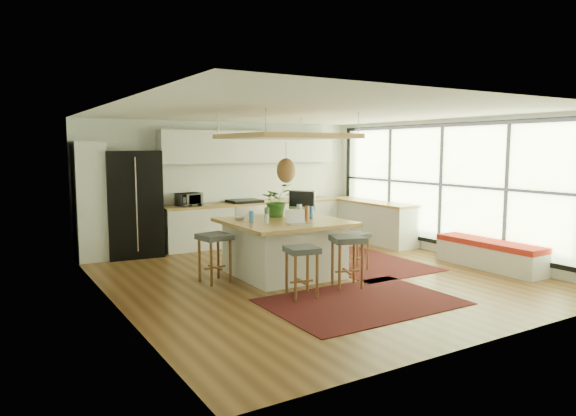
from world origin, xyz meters
TOP-DOWN VIEW (x-y plane):
  - floor at (0.00, 0.00)m, footprint 7.00×7.00m
  - ceiling at (0.00, 0.00)m, footprint 7.00×7.00m
  - wall_back at (0.00, 3.50)m, footprint 6.50×0.00m
  - wall_front at (0.00, -3.50)m, footprint 6.50×0.00m
  - wall_left at (-3.25, 0.00)m, footprint 0.00×7.00m
  - wall_right at (3.25, 0.00)m, footprint 0.00×7.00m
  - window_wall at (3.22, 0.00)m, footprint 0.10×6.20m
  - pantry at (-2.95, 3.18)m, footprint 0.55×0.60m
  - back_counter_base at (0.55, 3.18)m, footprint 4.20×0.60m
  - back_counter_top at (0.55, 3.18)m, footprint 4.24×0.64m
  - backsplash at (0.55, 3.48)m, footprint 4.20×0.02m
  - upper_cabinets at (0.55, 3.32)m, footprint 4.20×0.34m
  - range at (0.30, 3.18)m, footprint 0.76×0.62m
  - right_counter_base at (2.93, 2.00)m, footprint 0.60×2.50m
  - right_counter_top at (2.93, 2.00)m, footprint 0.64×2.54m
  - window_bench at (2.95, -1.20)m, footprint 0.52×2.00m
  - ceiling_panel at (-0.30, 0.40)m, footprint 1.86×1.86m
  - rug_near at (-0.29, -1.62)m, footprint 2.60×1.80m
  - rug_right at (1.30, 0.33)m, footprint 1.80×2.60m
  - fridge at (-2.15, 3.15)m, footprint 1.10×0.90m
  - island at (-0.41, 0.28)m, footprint 1.85×1.85m
  - stool_near_left at (-0.87, -0.98)m, footprint 0.50×0.50m
  - stool_near_right at (0.03, -0.88)m, footprint 0.59×0.59m
  - stool_right_front at (0.87, -0.04)m, footprint 0.39×0.39m
  - stool_right_back at (0.81, 0.85)m, footprint 0.55×0.55m
  - stool_left_side at (-1.60, 0.43)m, footprint 0.53×0.53m
  - laptop at (-0.46, -0.24)m, footprint 0.36×0.38m
  - monitor at (0.12, 0.56)m, footprint 0.44×0.51m
  - microwave at (-0.99, 3.18)m, footprint 0.53×0.36m
  - island_plant at (-0.30, 0.74)m, footprint 0.68×0.72m
  - island_bowl at (-1.02, 0.74)m, footprint 0.27×0.27m
  - island_bottle_0 at (-0.96, 0.38)m, footprint 0.07×0.07m
  - island_bottle_1 at (-0.81, 0.13)m, footprint 0.07×0.07m
  - island_bottle_2 at (-0.16, -0.02)m, footprint 0.07×0.07m
  - island_bottle_3 at (-0.06, 0.33)m, footprint 0.07×0.07m
  - island_bottle_4 at (-0.61, 0.53)m, footprint 0.07×0.07m
  - island_bottle_5 at (0.09, 0.18)m, footprint 0.07×0.07m

SIDE VIEW (x-z plane):
  - floor at x=0.00m, z-range 0.00..0.00m
  - rug_near at x=-0.29m, z-range 0.00..0.01m
  - rug_right at x=1.30m, z-range 0.00..0.01m
  - window_bench at x=2.95m, z-range 0.00..0.50m
  - stool_near_left at x=-0.87m, z-range -0.01..0.72m
  - stool_near_right at x=0.03m, z-range -0.04..0.75m
  - stool_right_front at x=0.87m, z-range 0.03..0.68m
  - stool_right_back at x=0.81m, z-range -0.04..0.75m
  - stool_left_side at x=-1.60m, z-range -0.04..0.75m
  - back_counter_base at x=0.55m, z-range 0.00..0.88m
  - right_counter_base at x=2.93m, z-range 0.00..0.88m
  - island at x=-0.41m, z-range 0.00..0.93m
  - range at x=0.30m, z-range 0.00..1.00m
  - back_counter_top at x=0.55m, z-range 0.88..0.93m
  - right_counter_top at x=2.93m, z-range 0.88..0.93m
  - fridge at x=-2.15m, z-range -0.11..1.96m
  - island_bowl at x=-1.02m, z-range 0.93..0.98m
  - island_bottle_0 at x=-0.96m, z-range 0.93..1.12m
  - island_bottle_1 at x=-0.81m, z-range 0.93..1.12m
  - island_bottle_2 at x=-0.16m, z-range 0.93..1.12m
  - island_bottle_3 at x=-0.06m, z-range 0.93..1.12m
  - island_bottle_4 at x=-0.61m, z-range 0.93..1.12m
  - island_bottle_5 at x=0.09m, z-range 0.93..1.12m
  - laptop at x=-0.46m, z-range 0.93..1.17m
  - microwave at x=-0.99m, z-range 0.93..1.26m
  - pantry at x=-2.95m, z-range 0.00..2.25m
  - island_plant at x=-0.30m, z-range 0.93..1.39m
  - monitor at x=0.12m, z-range 0.96..1.42m
  - wall_back at x=0.00m, z-range -1.90..4.60m
  - wall_front at x=0.00m, z-range -1.90..4.60m
  - wall_left at x=-3.25m, z-range -2.15..4.85m
  - wall_right at x=3.25m, z-range -2.15..4.85m
  - backsplash at x=0.55m, z-range 0.95..1.75m
  - window_wall at x=3.22m, z-range 0.10..2.70m
  - ceiling_panel at x=-0.30m, z-range 1.65..2.45m
  - upper_cabinets at x=0.55m, z-range 1.80..2.50m
  - ceiling at x=0.00m, z-range 2.70..2.70m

